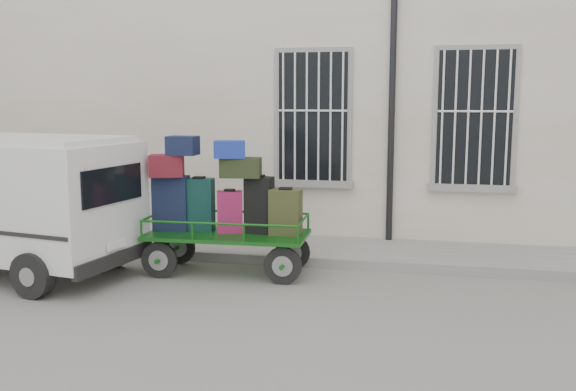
{
  "coord_description": "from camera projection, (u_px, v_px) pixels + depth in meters",
  "views": [
    {
      "loc": [
        1.5,
        -8.06,
        2.57
      ],
      "look_at": [
        -0.42,
        1.0,
        1.16
      ],
      "focal_mm": 40.0,
      "sensor_mm": 36.0,
      "label": 1
    }
  ],
  "objects": [
    {
      "name": "van",
      "position": [
        2.0,
        195.0,
        9.4
      ],
      "size": [
        4.27,
        2.38,
        2.03
      ],
      "rotation": [
        0.0,
        0.0,
        -0.18
      ],
      "color": "silver",
      "rests_on": "ground"
    },
    {
      "name": "sidewalk",
      "position": [
        328.0,
        251.0,
        10.6
      ],
      "size": [
        24.0,
        1.7,
        0.15
      ],
      "primitive_type": "cube",
      "color": "slate",
      "rests_on": "ground"
    },
    {
      "name": "ground",
      "position": [
        304.0,
        294.0,
        8.49
      ],
      "size": [
        80.0,
        80.0,
        0.0
      ],
      "primitive_type": "plane",
      "color": "slate",
      "rests_on": "ground"
    },
    {
      "name": "building",
      "position": [
        353.0,
        77.0,
        13.35
      ],
      "size": [
        24.0,
        5.15,
        6.0
      ],
      "color": "#BDB5A2",
      "rests_on": "ground"
    },
    {
      "name": "luggage_cart",
      "position": [
        221.0,
        208.0,
        9.42
      ],
      "size": [
        2.78,
        1.14,
        2.03
      ],
      "rotation": [
        0.0,
        0.0,
        0.03
      ],
      "color": "black",
      "rests_on": "ground"
    }
  ]
}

